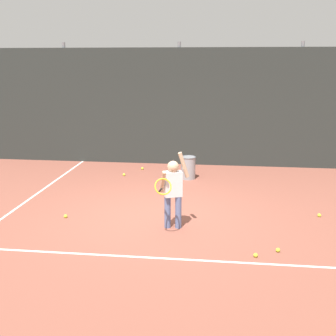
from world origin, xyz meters
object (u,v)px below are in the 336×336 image
(tennis_ball_4, at_px, (66,216))
(tennis_ball_5, at_px, (256,255))
(ball_hopper, at_px, (188,167))
(tennis_ball_6, at_px, (124,175))
(tennis_ball_0, at_px, (319,215))
(tennis_ball_2, at_px, (142,168))
(tennis_ball_3, at_px, (278,250))
(tennis_player, at_px, (173,188))

(tennis_ball_4, bearing_deg, tennis_ball_5, -20.42)
(ball_hopper, relative_size, tennis_ball_6, 8.52)
(tennis_ball_0, distance_m, tennis_ball_2, 5.12)
(tennis_ball_3, relative_size, tennis_ball_6, 1.00)
(tennis_player, height_order, tennis_ball_3, tennis_player)
(tennis_player, xyz_separation_m, tennis_ball_2, (-1.30, 4.12, -0.69))
(tennis_ball_0, xyz_separation_m, tennis_ball_5, (-1.31, -1.92, 0.00))
(tennis_player, distance_m, tennis_ball_5, 1.84)
(tennis_ball_5, relative_size, tennis_ball_6, 1.00)
(tennis_ball_3, bearing_deg, ball_hopper, 112.53)
(ball_hopper, distance_m, tennis_ball_5, 4.59)
(tennis_ball_5, xyz_separation_m, tennis_ball_6, (-3.01, 4.42, 0.00))
(tennis_ball_0, relative_size, tennis_ball_3, 1.00)
(tennis_ball_0, xyz_separation_m, tennis_ball_3, (-0.96, -1.69, 0.00))
(tennis_ball_0, distance_m, tennis_ball_3, 1.95)
(tennis_ball_0, bearing_deg, tennis_ball_4, -172.17)
(tennis_ball_0, bearing_deg, ball_hopper, 137.52)
(tennis_player, distance_m, tennis_ball_6, 3.84)
(ball_hopper, relative_size, tennis_ball_3, 8.52)
(tennis_ball_0, bearing_deg, tennis_ball_2, 141.03)
(ball_hopper, relative_size, tennis_ball_0, 8.52)
(tennis_ball_2, distance_m, tennis_ball_4, 3.94)
(tennis_ball_5, bearing_deg, ball_hopper, 107.35)
(tennis_ball_2, distance_m, tennis_ball_3, 5.77)
(tennis_player, xyz_separation_m, tennis_ball_4, (-2.05, 0.25, -0.69))
(tennis_ball_0, xyz_separation_m, tennis_ball_2, (-3.98, 3.22, 0.00))
(tennis_ball_2, relative_size, tennis_ball_6, 1.00)
(tennis_player, height_order, tennis_ball_6, tennis_player)
(tennis_ball_5, bearing_deg, tennis_ball_3, 32.79)
(tennis_ball_0, xyz_separation_m, tennis_ball_6, (-4.33, 2.50, 0.00))
(tennis_ball_6, bearing_deg, tennis_ball_5, -55.74)
(tennis_ball_3, bearing_deg, tennis_player, 155.36)
(tennis_ball_2, height_order, tennis_ball_3, same)
(tennis_ball_0, distance_m, tennis_ball_6, 5.00)
(tennis_ball_3, distance_m, tennis_ball_6, 5.38)
(tennis_player, xyz_separation_m, tennis_ball_3, (1.72, -0.79, -0.69))
(tennis_player, relative_size, tennis_ball_0, 20.46)
(tennis_player, bearing_deg, tennis_ball_2, 86.42)
(tennis_ball_0, relative_size, tennis_ball_6, 1.00)
(ball_hopper, height_order, tennis_ball_2, ball_hopper)
(tennis_ball_2, xyz_separation_m, tennis_ball_4, (-0.75, -3.87, 0.00))
(tennis_ball_2, bearing_deg, tennis_ball_6, -115.56)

